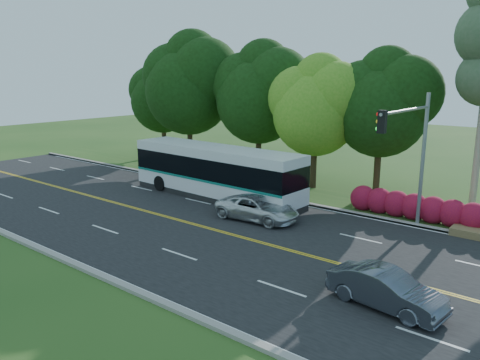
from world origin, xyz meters
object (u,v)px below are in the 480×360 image
Objects in this scene: transit_bus at (215,173)px; traffic_signal at (412,143)px; suv at (257,208)px; sedan at (386,289)px.

traffic_signal is at bearing 4.36° from transit_bus.
suv is at bearing -21.05° from transit_bus.
transit_bus is (-12.31, -0.44, -3.01)m from traffic_signal.
sedan is at bearing -123.22° from suv.
traffic_signal is at bearing 22.18° from sedan.
sedan is (14.43, -7.42, -0.97)m from transit_bus.
transit_bus is 16.25m from sedan.
suv is (-9.40, 5.25, -0.02)m from sedan.
transit_bus is 3.14× the size of sedan.
transit_bus is 5.56m from suv.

